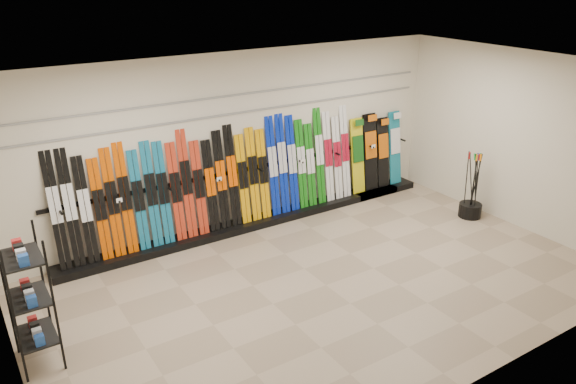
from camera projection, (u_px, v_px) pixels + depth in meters
floor at (326, 285)px, 8.03m from camera, size 8.00×8.00×0.00m
back_wall at (240, 142)px, 9.41m from camera, size 8.00×0.00×8.00m
right_wall at (519, 141)px, 9.46m from camera, size 0.00×5.00×5.00m
ceiling at (332, 75)px, 6.90m from camera, size 8.00×8.00×0.00m
ski_rack_base at (260, 221)px, 9.89m from camera, size 8.00×0.40×0.12m
skis at (221, 180)px, 9.28m from camera, size 5.38×0.30×1.82m
snowboards at (376, 152)px, 11.00m from camera, size 1.24×0.23×1.50m
accessory_rack at (30, 300)px, 6.20m from camera, size 0.40×0.60×1.62m
pole_bin at (470, 210)px, 10.17m from camera, size 0.40×0.40×0.25m
ski_poles at (473, 185)px, 9.99m from camera, size 0.22×0.32×1.18m
slatwall_rail_0 at (240, 113)px, 9.21m from camera, size 7.60×0.02×0.03m
slatwall_rail_1 at (239, 95)px, 9.09m from camera, size 7.60×0.02×0.03m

